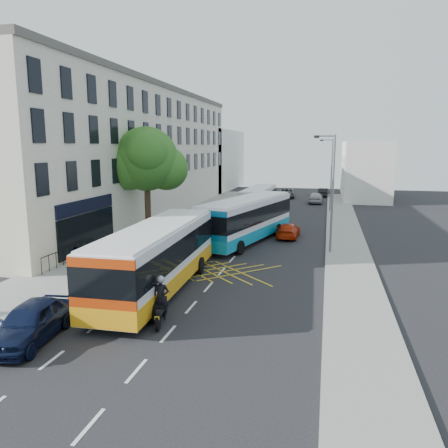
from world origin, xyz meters
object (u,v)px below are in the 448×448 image
Objects in this scene: parked_car_silver at (162,246)px; pedestrian_far at (77,265)px; red_hatchback at (288,230)px; bus_near at (157,257)px; street_tree at (146,160)px; parked_car_blue at (31,322)px; distant_car_grey at (287,193)px; bus_far at (258,200)px; lamp_far at (331,171)px; distant_car_silver at (316,198)px; motorbike at (161,301)px; bus_mid at (246,219)px; lamp_near at (331,187)px; distant_car_dark at (323,192)px.

pedestrian_far is at bearing -104.74° from parked_car_silver.
bus_near is at bearing 72.20° from red_hatchback.
red_hatchback is (11.49, 1.87, -5.70)m from street_tree.
parked_car_silver is (0.00, 13.71, -0.11)m from parked_car_blue.
bus_far is at bearing -101.02° from distant_car_grey.
lamp_far reaches higher than pedestrian_far.
lamp_far is 16.02m from red_hatchback.
distant_car_silver is at bearing -54.55° from distant_car_grey.
bus_near is 4.40m from motorbike.
parked_car_blue is 13.71m from parked_car_silver.
bus_mid is at bearing 38.43° from red_hatchback.
lamp_near is 0.79× the size of bus_far.
pedestrian_far is at bearing 137.63° from motorbike.
bus_mid is 19.96m from parked_car_blue.
distant_car_grey is at bearing 115.29° from lamp_far.
pedestrian_far reaches higher than parked_car_silver.
lamp_far is 2.11× the size of distant_car_dark.
bus_far is 4.37× the size of motorbike.
street_tree is 15.10m from lamp_near.
motorbike is 46.64m from distant_car_grey.
pedestrian_far is at bearing 73.50° from distant_car_silver.
lamp_near is at bearing -11.40° from street_tree.
street_tree is 16.80m from bus_far.
pedestrian_far is at bearing 58.50° from red_hatchback.
parked_car_silver is 1.05× the size of distant_car_dark.
pedestrian_far reaches higher than red_hatchback.
lamp_near is at bearing 47.84° from bus_near.
lamp_far is 1.85× the size of distant_car_silver.
distant_car_dark is at bearing -92.39° from red_hatchback.
parked_car_blue is (-11.10, -16.78, -3.85)m from lamp_near.
lamp_near is 7.36m from bus_mid.
parked_car_blue reaches higher than distant_car_silver.
bus_mid is 3.28× the size of distant_car_dark.
pedestrian_far reaches higher than distant_car_grey.
red_hatchback is at bearing 46.78° from parked_car_silver.
lamp_far is 1.98× the size of red_hatchback.
parked_car_silver is at bearing -116.09° from bus_mid.
parked_car_blue is 6.92m from pedestrian_far.
bus_far is at bearing 113.82° from lamp_near.
lamp_far reaches higher than bus_far.
motorbike is at bearing 83.36° from distant_car_silver.
lamp_near reaches higher than distant_car_dark.
distant_car_dark is (6.90, 18.07, -0.87)m from bus_far.
lamp_near is 20.48m from parked_car_blue.
pedestrian_far is at bearing -98.61° from bus_far.
red_hatchback is (4.50, -12.63, -0.91)m from bus_far.
distant_car_silver is (-1.71, 27.52, -3.88)m from lamp_near.
motorbike is at bearing 26.71° from parked_car_blue.
bus_far is 2.56× the size of parked_car_silver.
bus_far is 13.43m from red_hatchback.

